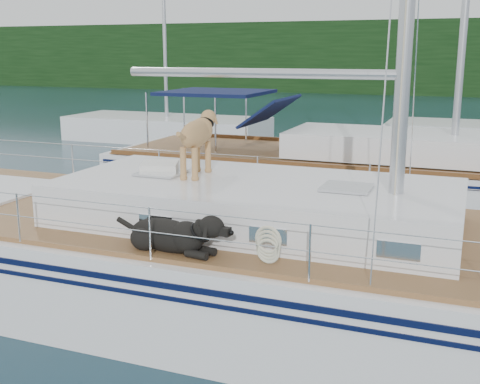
% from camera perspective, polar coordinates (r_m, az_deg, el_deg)
% --- Properties ---
extents(ground, '(120.00, 120.00, 0.00)m').
position_cam_1_polar(ground, '(8.74, -3.59, -10.28)').
color(ground, black).
rests_on(ground, ground).
extents(tree_line, '(90.00, 3.00, 6.00)m').
position_cam_1_polar(tree_line, '(52.38, 17.95, 12.02)').
color(tree_line, black).
rests_on(tree_line, ground).
extents(shore_bank, '(92.00, 1.00, 1.20)m').
position_cam_1_polar(shore_bank, '(53.65, 17.86, 9.47)').
color(shore_bank, '#595147').
rests_on(shore_bank, ground).
extents(main_sailboat, '(12.00, 3.80, 14.01)m').
position_cam_1_polar(main_sailboat, '(8.46, -3.11, -6.18)').
color(main_sailboat, silver).
rests_on(main_sailboat, ground).
extents(neighbor_sailboat, '(11.00, 3.50, 13.30)m').
position_cam_1_polar(neighbor_sailboat, '(14.24, 10.14, 1.42)').
color(neighbor_sailboat, silver).
rests_on(neighbor_sailboat, ground).
extents(bg_boat_west, '(8.00, 3.00, 11.65)m').
position_cam_1_polar(bg_boat_west, '(24.32, -6.92, 5.91)').
color(bg_boat_west, silver).
rests_on(bg_boat_west, ground).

